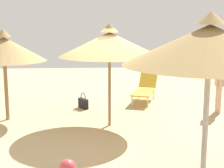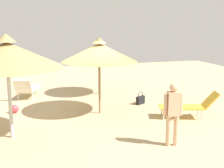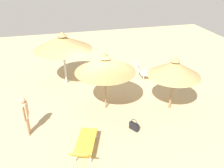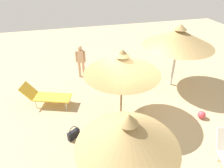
{
  "view_description": "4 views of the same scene",
  "coord_description": "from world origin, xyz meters",
  "px_view_note": "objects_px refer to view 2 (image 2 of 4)",
  "views": [
    {
      "loc": [
        7.64,
        -0.44,
        2.62
      ],
      "look_at": [
        0.05,
        0.06,
        1.22
      ],
      "focal_mm": 52.92,
      "sensor_mm": 36.0,
      "label": 1
    },
    {
      "loc": [
        1.97,
        10.01,
        3.11
      ],
      "look_at": [
        -0.9,
        0.59,
        1.13
      ],
      "focal_mm": 49.49,
      "sensor_mm": 36.0,
      "label": 2
    },
    {
      "loc": [
        -9.68,
        2.07,
        6.1
      ],
      "look_at": [
        -0.34,
        -0.33,
        1.02
      ],
      "focal_mm": 39.16,
      "sensor_mm": 36.0,
      "label": 3
    },
    {
      "loc": [
        -2.39,
        -5.5,
        4.98
      ],
      "look_at": [
        -0.78,
        0.77,
        0.95
      ],
      "focal_mm": 32.08,
      "sensor_mm": 36.0,
      "label": 4
    }
  ],
  "objects_px": {
    "parasol_umbrella_front": "(99,52)",
    "beach_ball": "(14,109)",
    "person_standing_edge": "(173,110)",
    "handbag": "(140,100)",
    "lounge_chair_far_left": "(27,88)",
    "parasol_umbrella_back": "(7,55)",
    "lounge_chair_near_left": "(190,105)",
    "parasol_umbrella_far_right": "(99,50)"
  },
  "relations": [
    {
      "from": "parasol_umbrella_front",
      "to": "beach_ball",
      "type": "bearing_deg",
      "value": -17.6
    },
    {
      "from": "person_standing_edge",
      "to": "handbag",
      "type": "bearing_deg",
      "value": -100.86
    },
    {
      "from": "lounge_chair_far_left",
      "to": "person_standing_edge",
      "type": "height_order",
      "value": "person_standing_edge"
    },
    {
      "from": "parasol_umbrella_front",
      "to": "handbag",
      "type": "distance_m",
      "value": 2.75
    },
    {
      "from": "lounge_chair_far_left",
      "to": "person_standing_edge",
      "type": "xyz_separation_m",
      "value": [
        -3.35,
        6.39,
        0.54
      ]
    },
    {
      "from": "parasol_umbrella_back",
      "to": "beach_ball",
      "type": "relative_size",
      "value": 10.22
    },
    {
      "from": "lounge_chair_near_left",
      "to": "lounge_chair_far_left",
      "type": "height_order",
      "value": "lounge_chair_far_left"
    },
    {
      "from": "parasol_umbrella_far_right",
      "to": "beach_ball",
      "type": "relative_size",
      "value": 8.65
    },
    {
      "from": "lounge_chair_near_left",
      "to": "person_standing_edge",
      "type": "distance_m",
      "value": 2.59
    },
    {
      "from": "lounge_chair_far_left",
      "to": "handbag",
      "type": "distance_m",
      "value": 4.76
    },
    {
      "from": "lounge_chair_near_left",
      "to": "handbag",
      "type": "height_order",
      "value": "lounge_chair_near_left"
    },
    {
      "from": "parasol_umbrella_far_right",
      "to": "lounge_chair_far_left",
      "type": "relative_size",
      "value": 1.24
    },
    {
      "from": "parasol_umbrella_front",
      "to": "handbag",
      "type": "xyz_separation_m",
      "value": [
        -1.81,
        -0.72,
        -1.94
      ]
    },
    {
      "from": "parasol_umbrella_back",
      "to": "lounge_chair_near_left",
      "type": "height_order",
      "value": "parasol_umbrella_back"
    },
    {
      "from": "handbag",
      "to": "parasol_umbrella_far_right",
      "type": "bearing_deg",
      "value": -62.17
    },
    {
      "from": "beach_ball",
      "to": "parasol_umbrella_back",
      "type": "bearing_deg",
      "value": 88.78
    },
    {
      "from": "parasol_umbrella_front",
      "to": "parasol_umbrella_far_right",
      "type": "relative_size",
      "value": 1.06
    },
    {
      "from": "lounge_chair_far_left",
      "to": "person_standing_edge",
      "type": "bearing_deg",
      "value": 117.66
    },
    {
      "from": "parasol_umbrella_far_right",
      "to": "person_standing_edge",
      "type": "xyz_separation_m",
      "value": [
        -0.32,
        6.08,
        -1.02
      ]
    },
    {
      "from": "handbag",
      "to": "lounge_chair_far_left",
      "type": "bearing_deg",
      "value": -29.91
    },
    {
      "from": "parasol_umbrella_front",
      "to": "handbag",
      "type": "height_order",
      "value": "parasol_umbrella_front"
    },
    {
      "from": "lounge_chair_far_left",
      "to": "handbag",
      "type": "relative_size",
      "value": 3.99
    },
    {
      "from": "parasol_umbrella_front",
      "to": "lounge_chair_near_left",
      "type": "xyz_separation_m",
      "value": [
        -2.7,
        1.37,
        -1.68
      ]
    },
    {
      "from": "lounge_chair_near_left",
      "to": "handbag",
      "type": "bearing_deg",
      "value": -67.0
    },
    {
      "from": "person_standing_edge",
      "to": "handbag",
      "type": "relative_size",
      "value": 3.24
    },
    {
      "from": "parasol_umbrella_back",
      "to": "handbag",
      "type": "distance_m",
      "value": 5.6
    },
    {
      "from": "lounge_chair_near_left",
      "to": "beach_ball",
      "type": "relative_size",
      "value": 6.89
    },
    {
      "from": "person_standing_edge",
      "to": "parasol_umbrella_back",
      "type": "bearing_deg",
      "value": -24.54
    },
    {
      "from": "parasol_umbrella_far_right",
      "to": "handbag",
      "type": "height_order",
      "value": "parasol_umbrella_far_right"
    },
    {
      "from": "parasol_umbrella_front",
      "to": "parasol_umbrella_back",
      "type": "distance_m",
      "value": 3.25
    },
    {
      "from": "beach_ball",
      "to": "lounge_chair_near_left",
      "type": "bearing_deg",
      "value": 157.72
    },
    {
      "from": "parasol_umbrella_back",
      "to": "lounge_chair_far_left",
      "type": "distance_m",
      "value": 5.0
    },
    {
      "from": "lounge_chair_near_left",
      "to": "parasol_umbrella_front",
      "type": "bearing_deg",
      "value": -26.88
    },
    {
      "from": "parasol_umbrella_far_right",
      "to": "person_standing_edge",
      "type": "bearing_deg",
      "value": 93.0
    },
    {
      "from": "person_standing_edge",
      "to": "lounge_chair_near_left",
      "type": "bearing_deg",
      "value": -130.74
    },
    {
      "from": "parasol_umbrella_front",
      "to": "beach_ball",
      "type": "relative_size",
      "value": 9.14
    },
    {
      "from": "person_standing_edge",
      "to": "beach_ball",
      "type": "xyz_separation_m",
      "value": [
        3.87,
        -4.19,
        -0.79
      ]
    },
    {
      "from": "parasol_umbrella_far_right",
      "to": "parasol_umbrella_back",
      "type": "height_order",
      "value": "parasol_umbrella_back"
    },
    {
      "from": "parasol_umbrella_front",
      "to": "beach_ball",
      "type": "distance_m",
      "value": 3.56
    },
    {
      "from": "parasol_umbrella_far_right",
      "to": "lounge_chair_near_left",
      "type": "xyz_separation_m",
      "value": [
        -1.98,
        4.15,
        -1.52
      ]
    },
    {
      "from": "lounge_chair_far_left",
      "to": "handbag",
      "type": "height_order",
      "value": "lounge_chair_far_left"
    },
    {
      "from": "parasol_umbrella_back",
      "to": "lounge_chair_near_left",
      "type": "distance_m",
      "value": 5.88
    }
  ]
}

